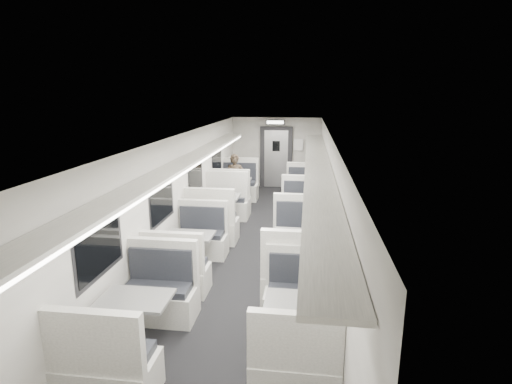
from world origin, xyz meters
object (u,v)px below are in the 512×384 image
(booth_left_a, at_px, (234,193))
(booth_left_c, at_px, (190,253))
(booth_left_b, at_px, (219,212))
(booth_right_c, at_px, (301,255))
(vestibule_door, at_px, (276,158))
(exit_sign, at_px, (275,122))
(booth_right_a, at_px, (304,196))
(booth_right_d, at_px, (297,324))
(booth_left_d, at_px, (137,324))
(passenger, at_px, (235,181))
(booth_right_b, at_px, (303,219))

(booth_left_a, bearing_deg, booth_left_c, -90.00)
(booth_left_b, bearing_deg, booth_right_c, -50.34)
(booth_right_c, height_order, vestibule_door, vestibule_door)
(exit_sign, bearing_deg, booth_right_a, -65.51)
(booth_right_a, height_order, booth_right_d, booth_right_a)
(booth_left_b, distance_m, exit_sign, 4.54)
(booth_right_c, bearing_deg, exit_sign, 98.84)
(booth_right_a, bearing_deg, booth_left_d, -106.83)
(passenger, bearing_deg, booth_right_d, -77.08)
(booth_left_a, relative_size, booth_right_d, 1.18)
(booth_left_a, relative_size, booth_left_d, 1.10)
(booth_left_c, xyz_separation_m, passenger, (0.03, 4.40, 0.39))
(booth_right_a, relative_size, booth_right_d, 1.10)
(booth_left_c, distance_m, booth_right_a, 4.71)
(booth_right_c, xyz_separation_m, vestibule_door, (-1.00, 6.92, 0.62))
(booth_left_a, relative_size, passenger, 1.55)
(booth_left_c, xyz_separation_m, exit_sign, (1.00, 6.46, 1.91))
(passenger, relative_size, exit_sign, 2.46)
(booth_right_c, xyz_separation_m, passenger, (-1.97, 4.36, 0.34))
(booth_right_d, relative_size, exit_sign, 3.22)
(booth_left_a, distance_m, exit_sign, 3.01)
(vestibule_door, bearing_deg, booth_left_c, -98.19)
(booth_right_b, bearing_deg, exit_sign, 103.17)
(booth_left_b, distance_m, passenger, 1.98)
(booth_left_b, height_order, booth_right_c, same)
(booth_right_c, bearing_deg, booth_right_b, 90.00)
(booth_right_a, bearing_deg, booth_left_b, -137.69)
(booth_left_c, xyz_separation_m, booth_right_a, (2.00, 4.26, 0.02))
(booth_right_a, relative_size, exit_sign, 3.56)
(booth_right_a, height_order, exit_sign, exit_sign)
(booth_right_b, distance_m, exit_sign, 4.77)
(booth_right_a, relative_size, passenger, 1.45)
(booth_left_d, relative_size, booth_right_a, 0.97)
(booth_right_a, bearing_deg, exit_sign, 114.49)
(booth_left_b, relative_size, booth_right_c, 1.00)
(booth_left_d, relative_size, booth_right_b, 0.95)
(exit_sign, bearing_deg, booth_right_c, -81.16)
(booth_right_a, xyz_separation_m, booth_right_d, (0.00, -6.32, -0.04))
(booth_right_d, relative_size, vestibule_door, 0.95)
(booth_left_b, height_order, exit_sign, exit_sign)
(booth_left_c, height_order, booth_right_c, booth_right_c)
(booth_right_b, bearing_deg, booth_right_d, -90.00)
(booth_left_d, xyz_separation_m, booth_right_b, (2.00, 4.53, 0.02))
(booth_left_a, distance_m, booth_left_d, 6.65)
(booth_left_b, distance_m, booth_right_c, 3.13)
(booth_right_b, distance_m, vestibule_door, 4.91)
(booth_right_d, bearing_deg, exit_sign, 96.70)
(booth_left_b, bearing_deg, booth_left_a, 90.00)
(booth_left_a, xyz_separation_m, booth_left_b, (0.00, -1.86, -0.00))
(booth_left_b, height_order, booth_right_b, booth_left_b)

